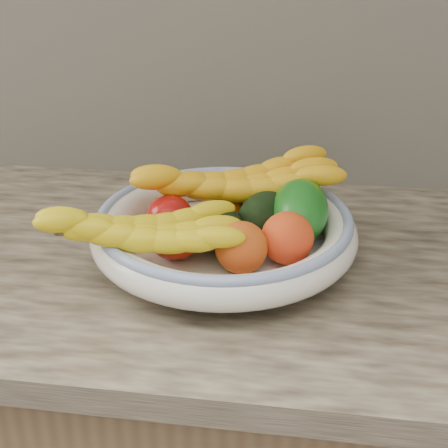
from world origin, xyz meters
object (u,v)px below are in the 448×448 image
Objects in this scene: fruit_bowl at (224,231)px; banana_bunch_front at (141,236)px; banana_bunch_back at (236,188)px; green_mango at (299,212)px.

fruit_bowl is 1.35× the size of banana_bunch_front.
fruit_bowl is at bearing -116.28° from banana_bunch_back.
fruit_bowl is 1.16× the size of banana_bunch_back.
green_mango is 0.11m from banana_bunch_back.
banana_bunch_front is at bearing -152.33° from green_mango.
green_mango is at bearing 14.01° from banana_bunch_front.
green_mango is at bearing 12.83° from fruit_bowl.
banana_bunch_back is at bearing 83.04° from fruit_bowl.
green_mango is 0.45× the size of banana_bunch_front.
green_mango reaches higher than banana_bunch_front.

